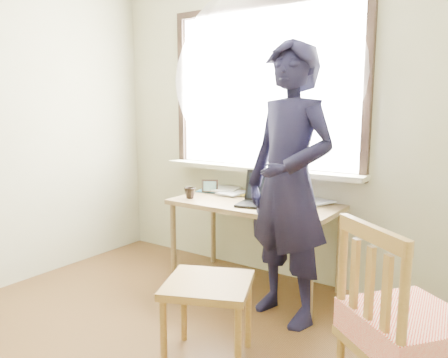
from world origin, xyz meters
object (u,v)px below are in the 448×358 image
Objects in this scene: side_chair at (404,332)px; work_chair at (208,294)px; desk at (254,211)px; mug_white at (260,191)px; person at (289,184)px; mug_dark at (190,193)px; laptop at (265,197)px.

work_chair is at bearing 177.79° from side_chair.
desk reaches higher than work_chair.
mug_white reaches higher than work_chair.
person reaches higher than mug_white.
desk is 0.63m from person.
person is (0.97, -0.15, 0.19)m from mug_dark.
side_chair is at bearing -2.21° from work_chair.
laptop is 0.31m from mug_white.
mug_dark is (-0.44, -0.39, -0.00)m from mug_white.
laptop is 0.42× the size of side_chair.
desk is 0.17m from laptop.
mug_white is (-0.08, 0.22, 0.12)m from desk.
desk is 3.16× the size of laptop.
mug_white is (-0.19, 0.25, -0.01)m from laptop.
desk is 0.26m from mug_white.
person reaches higher than desk.
laptop is at bearing 156.18° from person.
mug_white is 0.20× the size of work_chair.
work_chair is 0.62× the size of side_chair.
work_chair is 0.92m from person.
side_chair is (1.27, -1.07, -0.24)m from laptop.
desk is at bearing 18.16° from mug_dark.
side_chair is at bearing -25.99° from mug_dark.
mug_white is at bearing 109.22° from desk.
side_chair reaches higher than desk.
side_chair is at bearing -42.05° from mug_white.
work_chair is (0.85, -0.89, -0.34)m from mug_dark.
desk is at bearing 141.57° from side_chair.
work_chair is at bearing -46.32° from mug_dark.
laptop is 0.64m from mug_dark.
mug_white is at bearing 107.58° from work_chair.
side_chair reaches higher than mug_dark.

